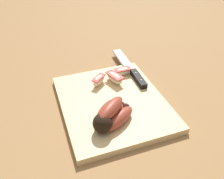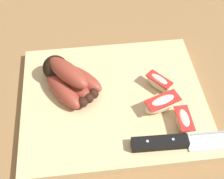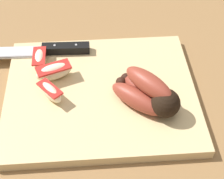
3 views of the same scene
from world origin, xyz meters
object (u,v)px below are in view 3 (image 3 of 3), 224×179
Objects in this scene: chefs_knife at (43,50)px; banana_bunch at (149,92)px; apple_wedge_far at (50,92)px; apple_wedge_near at (40,59)px; apple_wedge_middle at (54,71)px.

banana_bunch is at bearing -37.30° from chefs_knife.
apple_wedge_far is (-0.18, 0.02, -0.01)m from banana_bunch.
apple_wedge_near is at bearing -94.45° from chefs_knife.
apple_wedge_middle is at bearing 84.91° from apple_wedge_far.
apple_wedge_near is 0.10m from apple_wedge_far.
apple_wedge_far is (0.02, -0.13, 0.01)m from chefs_knife.
apple_wedge_middle is (0.03, -0.04, 0.00)m from apple_wedge_near.
apple_wedge_middle is 1.33× the size of apple_wedge_far.
banana_bunch is 1.75× the size of apple_wedge_middle.
chefs_knife is 4.86× the size of apple_wedge_far.
chefs_knife is at bearing 85.55° from apple_wedge_near.
banana_bunch is at bearing -7.07° from apple_wedge_far.
apple_wedge_middle reaches higher than apple_wedge_far.
apple_wedge_near is at bearing 126.88° from apple_wedge_middle.
apple_wedge_near is (-0.21, 0.12, -0.01)m from banana_bunch.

